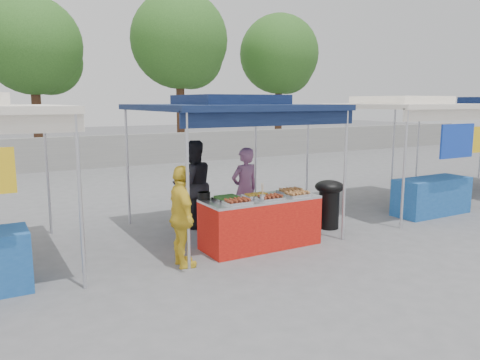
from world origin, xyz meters
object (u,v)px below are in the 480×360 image
vendor_table (260,222)px  helper_man (193,184)px  customer_person (182,217)px  vendor_woman (245,190)px  wok_burner (329,200)px  cooking_pot (204,196)px

vendor_table → helper_man: size_ratio=1.16×
vendor_table → helper_man: helper_man is taller
customer_person → vendor_woman: bearing=-49.5°
vendor_table → customer_person: (-1.54, -0.26, 0.34)m
wok_burner → vendor_table: bearing=-166.1°
wok_burner → helper_man: size_ratio=0.56×
vendor_table → cooking_pot: size_ratio=9.61×
cooking_pot → vendor_woman: bearing=28.6°
vendor_table → helper_man: 1.80m
wok_burner → customer_person: (-3.32, -0.59, 0.20)m
vendor_table → helper_man: (-0.48, 1.68, 0.43)m
wok_burner → cooking_pot: bearing=-177.1°
wok_burner → vendor_woman: 1.67m
vendor_woman → customer_person: (-1.80, -1.24, -0.03)m
helper_man → wok_burner: bearing=147.5°
vendor_woman → wok_burner: bearing=150.6°
cooking_pot → wok_burner: (2.67, -0.03, -0.34)m
wok_burner → customer_person: customer_person is taller
cooking_pot → helper_man: helper_man is taller
vendor_table → cooking_pot: cooking_pot is taller
vendor_table → vendor_woman: vendor_woman is taller
vendor_woman → cooking_pot: bearing=22.4°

